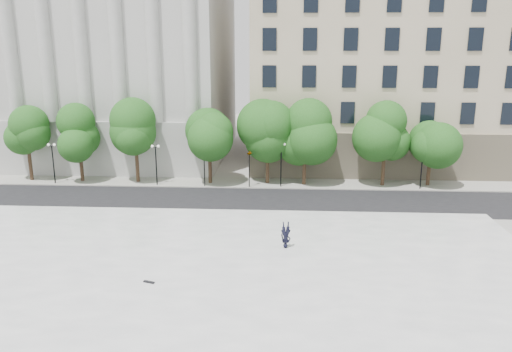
% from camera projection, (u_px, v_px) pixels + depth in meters
% --- Properties ---
extents(ground, '(160.00, 160.00, 0.00)m').
position_uv_depth(ground, '(183.00, 294.00, 28.08)').
color(ground, '#ACA9A2').
rests_on(ground, ground).
extents(plaza, '(44.00, 22.00, 0.45)m').
position_uv_depth(plaza, '(193.00, 268.00, 30.92)').
color(plaza, white).
rests_on(plaza, ground).
extents(street, '(60.00, 8.00, 0.02)m').
position_uv_depth(street, '(222.00, 200.00, 45.48)').
color(street, black).
rests_on(street, ground).
extents(far_sidewalk, '(60.00, 4.00, 0.12)m').
position_uv_depth(far_sidewalk, '(229.00, 183.00, 51.27)').
color(far_sidewalk, '#A8A59B').
rests_on(far_sidewalk, ground).
extents(building_west, '(31.50, 27.65, 25.60)m').
position_uv_depth(building_west, '(107.00, 53.00, 63.10)').
color(building_west, '#B5B5B0').
rests_on(building_west, ground).
extents(building_east, '(36.00, 26.15, 23.00)m').
position_uv_depth(building_east, '(401.00, 67.00, 61.86)').
color(building_east, beige).
rests_on(building_east, ground).
extents(traffic_light_west, '(0.71, 1.89, 4.24)m').
position_uv_depth(traffic_light_west, '(204.00, 150.00, 48.84)').
color(traffic_light_west, black).
rests_on(traffic_light_west, ground).
extents(traffic_light_east, '(0.93, 1.87, 4.24)m').
position_uv_depth(traffic_light_east, '(249.00, 151.00, 48.60)').
color(traffic_light_east, black).
rests_on(traffic_light_east, ground).
extents(person_lying, '(0.80, 1.87, 0.50)m').
position_uv_depth(person_lying, '(286.00, 244.00, 33.46)').
color(person_lying, black).
rests_on(person_lying, plaza).
extents(skateboard, '(0.71, 0.39, 0.07)m').
position_uv_depth(skateboard, '(149.00, 282.00, 28.50)').
color(skateboard, black).
rests_on(skateboard, plaza).
extents(street_trees, '(44.55, 4.86, 7.82)m').
position_uv_depth(street_trees, '(241.00, 134.00, 49.70)').
color(street_trees, '#382619').
rests_on(street_trees, ground).
extents(lamp_posts, '(37.53, 0.28, 4.54)m').
position_uv_depth(lamp_posts, '(228.00, 158.00, 49.19)').
color(lamp_posts, black).
rests_on(lamp_posts, ground).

